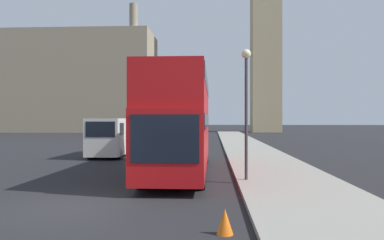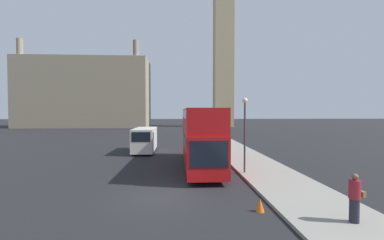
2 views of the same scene
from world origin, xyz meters
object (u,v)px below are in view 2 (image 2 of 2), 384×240
Objects in this scene: white_van at (145,139)px; clock_tower at (223,15)px; pedestrian at (355,198)px; street_lamp at (245,122)px; red_double_decker_bus at (200,134)px.

clock_tower is at bearing 70.67° from white_van.
pedestrian is 0.36× the size of street_lamp.
white_van is 1.13× the size of street_lamp.
clock_tower is 63.66m from red_double_decker_bus.
white_van is at bearing 128.22° from street_lamp.
pedestrian is at bearing -95.95° from clock_tower.
clock_tower is 12.67× the size of street_lamp.
red_double_decker_bus is (-11.55, -55.02, -29.87)m from clock_tower.
white_van is 3.16× the size of pedestrian.
red_double_decker_bus reaches higher than pedestrian.
street_lamp is (7.90, -10.03, 2.14)m from white_van.
street_lamp is at bearing -51.78° from white_van.
street_lamp is (2.75, -2.63, 1.01)m from red_double_decker_bus.
white_van is 12.95m from street_lamp.
pedestrian is (4.72, -10.55, -1.44)m from red_double_decker_bus.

